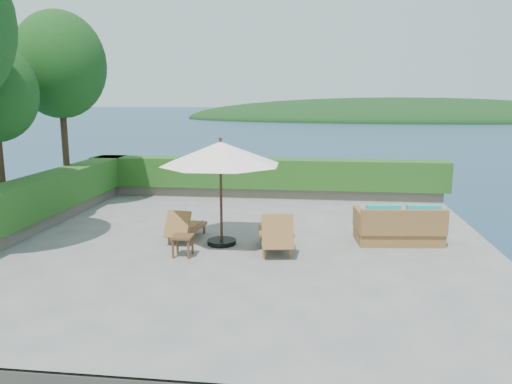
# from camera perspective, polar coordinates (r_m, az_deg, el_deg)

# --- Properties ---
(ground) EXTENTS (12.00, 12.00, 0.00)m
(ground) POSITION_cam_1_polar(r_m,az_deg,el_deg) (12.13, -1.88, -5.77)
(ground) COLOR gray
(ground) RESTS_ON ground
(foundation) EXTENTS (12.00, 12.00, 3.00)m
(foundation) POSITION_cam_1_polar(r_m,az_deg,el_deg) (12.66, -1.84, -12.52)
(foundation) COLOR #4F493F
(foundation) RESTS_ON ocean
(ocean) EXTENTS (600.00, 600.00, 0.00)m
(ocean) POSITION_cam_1_polar(r_m,az_deg,el_deg) (13.31, -1.80, -18.26)
(ocean) COLOR navy
(ocean) RESTS_ON ground
(offshore_island) EXTENTS (126.00, 57.60, 12.60)m
(offshore_island) POSITION_cam_1_polar(r_m,az_deg,el_deg) (153.38, 15.92, 8.01)
(offshore_island) COLOR black
(offshore_island) RESTS_ON ocean
(planter_wall_far) EXTENTS (12.00, 0.60, 0.36)m
(planter_wall_far) POSITION_cam_1_polar(r_m,az_deg,el_deg) (17.49, 0.96, -0.00)
(planter_wall_far) COLOR gray
(planter_wall_far) RESTS_ON ground
(planter_wall_left) EXTENTS (0.60, 12.00, 0.36)m
(planter_wall_left) POSITION_cam_1_polar(r_m,az_deg,el_deg) (14.06, -25.10, -3.73)
(planter_wall_left) COLOR gray
(planter_wall_left) RESTS_ON ground
(hedge_far) EXTENTS (12.40, 0.90, 1.00)m
(hedge_far) POSITION_cam_1_polar(r_m,az_deg,el_deg) (17.38, 0.97, 2.17)
(hedge_far) COLOR #204B15
(hedge_far) RESTS_ON planter_wall_far
(hedge_left) EXTENTS (0.90, 12.40, 1.00)m
(hedge_left) POSITION_cam_1_polar(r_m,az_deg,el_deg) (13.92, -25.32, -1.06)
(hedge_left) COLOR #204B15
(hedge_left) RESTS_ON planter_wall_left
(tree_far) EXTENTS (2.80, 2.80, 6.03)m
(tree_far) POSITION_cam_1_polar(r_m,az_deg,el_deg) (16.66, -21.55, 13.32)
(tree_far) COLOR #442F1A
(tree_far) RESTS_ON ground
(patio_umbrella) EXTENTS (3.76, 3.76, 2.55)m
(patio_umbrella) POSITION_cam_1_polar(r_m,az_deg,el_deg) (11.58, -4.08, 4.31)
(patio_umbrella) COLOR black
(patio_umbrella) RESTS_ON ground
(lounge_left) EXTENTS (0.76, 1.49, 0.82)m
(lounge_left) POSITION_cam_1_polar(r_m,az_deg,el_deg) (12.35, -8.11, -3.94)
(lounge_left) COLOR olive
(lounge_left) RESTS_ON ground
(lounge_right) EXTENTS (0.94, 1.76, 0.97)m
(lounge_right) POSITION_cam_1_polar(r_m,az_deg,el_deg) (11.34, 2.28, -4.85)
(lounge_right) COLOR olive
(lounge_right) RESTS_ON ground
(side_table) EXTENTS (0.45, 0.45, 0.47)m
(side_table) POSITION_cam_1_polar(r_m,az_deg,el_deg) (11.12, -8.39, -5.37)
(side_table) COLOR brown
(side_table) RESTS_ON ground
(wicker_loveseat) EXTENTS (2.13, 1.24, 1.00)m
(wicker_loveseat) POSITION_cam_1_polar(r_m,az_deg,el_deg) (12.47, 16.03, -3.91)
(wicker_loveseat) COLOR olive
(wicker_loveseat) RESTS_ON ground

